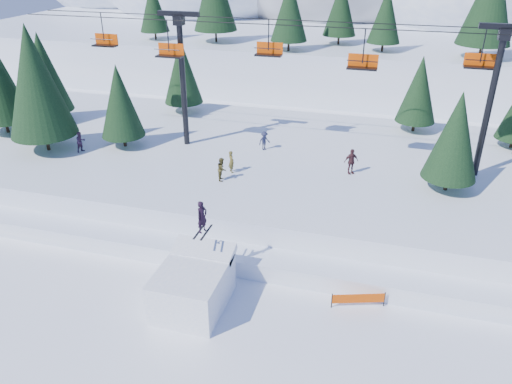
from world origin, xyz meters
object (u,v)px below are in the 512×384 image
(jump_kicker, at_px, (193,285))
(chairlift, at_px, (323,68))
(banner_near, at_px, (358,299))
(banner_far, at_px, (457,303))

(jump_kicker, height_order, chairlift, chairlift)
(jump_kicker, bearing_deg, banner_near, 14.40)
(banner_far, bearing_deg, jump_kicker, -166.52)
(banner_far, bearing_deg, chairlift, 127.03)
(chairlift, bearing_deg, banner_far, -52.97)
(chairlift, bearing_deg, jump_kicker, -103.73)
(jump_kicker, distance_m, banner_far, 13.81)
(banner_near, bearing_deg, banner_far, 11.93)
(banner_near, bearing_deg, chairlift, 108.37)
(chairlift, bearing_deg, banner_near, -71.63)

